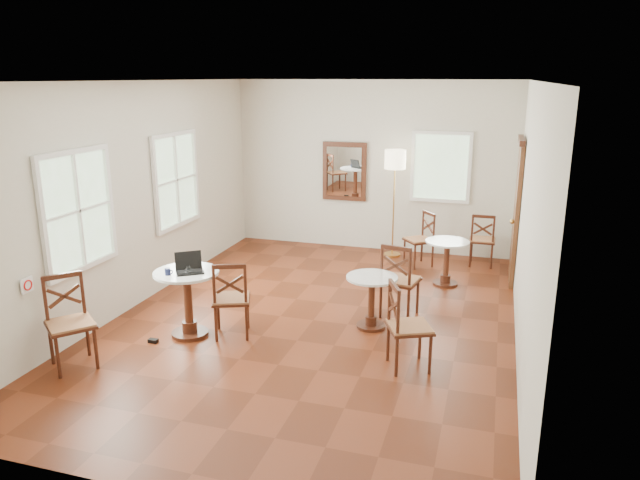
# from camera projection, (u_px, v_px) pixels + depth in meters

# --- Properties ---
(ground) EXTENTS (7.00, 7.00, 0.00)m
(ground) POSITION_uv_depth(u_px,v_px,m) (313.00, 320.00, 7.66)
(ground) COLOR #602510
(ground) RESTS_ON ground
(room_shell) EXTENTS (5.02, 7.02, 3.01)m
(room_shell) POSITION_uv_depth(u_px,v_px,m) (315.00, 172.00, 7.43)
(room_shell) COLOR beige
(room_shell) RESTS_ON ground
(cafe_table_near) EXTENTS (0.77, 0.77, 0.82)m
(cafe_table_near) POSITION_uv_depth(u_px,v_px,m) (188.00, 296.00, 7.09)
(cafe_table_near) COLOR #3F1C0F
(cafe_table_near) RESTS_ON ground
(cafe_table_mid) EXTENTS (0.64, 0.64, 0.67)m
(cafe_table_mid) POSITION_uv_depth(u_px,v_px,m) (372.00, 296.00, 7.34)
(cafe_table_mid) COLOR #3F1C0F
(cafe_table_mid) RESTS_ON ground
(cafe_table_back) EXTENTS (0.65, 0.65, 0.69)m
(cafe_table_back) POSITION_uv_depth(u_px,v_px,m) (447.00, 258.00, 8.87)
(cafe_table_back) COLOR #3F1C0F
(cafe_table_back) RESTS_ON ground
(chair_near_a) EXTENTS (0.58, 0.58, 0.96)m
(chair_near_a) POSITION_uv_depth(u_px,v_px,m) (231.00, 299.00, 7.08)
(chair_near_a) COLOR #3F1C0F
(chair_near_a) RESTS_ON ground
(chair_near_b) EXTENTS (0.66, 0.66, 1.01)m
(chair_near_b) POSITION_uv_depth(u_px,v_px,m) (70.00, 323.00, 6.34)
(chair_near_b) COLOR #3F1C0F
(chair_near_b) RESTS_ON ground
(chair_mid_a) EXTENTS (0.53, 0.53, 1.00)m
(chair_mid_a) POSITION_uv_depth(u_px,v_px,m) (399.00, 280.00, 7.67)
(chair_mid_a) COLOR #3F1C0F
(chair_mid_a) RESTS_ON ground
(chair_mid_b) EXTENTS (0.59, 0.59, 0.96)m
(chair_mid_b) POSITION_uv_depth(u_px,v_px,m) (407.00, 326.00, 6.30)
(chair_mid_b) COLOR #3F1C0F
(chair_mid_b) RESTS_ON ground
(chair_back_a) EXTENTS (0.41, 0.41, 0.89)m
(chair_back_a) POSITION_uv_depth(u_px,v_px,m) (482.00, 240.00, 9.76)
(chair_back_a) COLOR #3F1C0F
(chair_back_a) RESTS_ON ground
(chair_back_b) EXTENTS (0.58, 0.58, 0.90)m
(chair_back_b) POSITION_uv_depth(u_px,v_px,m) (420.00, 239.00, 9.79)
(chair_back_b) COLOR #3F1C0F
(chair_back_b) RESTS_ON ground
(floor_lamp) EXTENTS (0.36, 0.36, 1.85)m
(floor_lamp) POSITION_uv_depth(u_px,v_px,m) (395.00, 167.00, 10.02)
(floor_lamp) COLOR #BF8C3F
(floor_lamp) RESTS_ON ground
(laptop) EXTENTS (0.40, 0.39, 0.22)m
(laptop) POSITION_uv_depth(u_px,v_px,m) (189.00, 267.00, 6.99)
(laptop) COLOR black
(laptop) RESTS_ON cafe_table_near
(mouse) EXTENTS (0.12, 0.09, 0.04)m
(mouse) POSITION_uv_depth(u_px,v_px,m) (189.00, 272.00, 6.91)
(mouse) COLOR black
(mouse) RESTS_ON cafe_table_near
(navy_mug) EXTENTS (0.10, 0.07, 0.08)m
(navy_mug) POSITION_uv_depth(u_px,v_px,m) (168.00, 272.00, 6.87)
(navy_mug) COLOR #0F1434
(navy_mug) RESTS_ON cafe_table_near
(water_glass) EXTENTS (0.06, 0.06, 0.09)m
(water_glass) POSITION_uv_depth(u_px,v_px,m) (188.00, 270.00, 6.90)
(water_glass) COLOR white
(water_glass) RESTS_ON cafe_table_near
(power_adapter) EXTENTS (0.11, 0.07, 0.04)m
(power_adapter) POSITION_uv_depth(u_px,v_px,m) (153.00, 341.00, 7.01)
(power_adapter) COLOR black
(power_adapter) RESTS_ON ground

